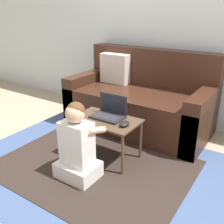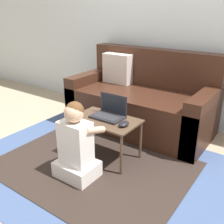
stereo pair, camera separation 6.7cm
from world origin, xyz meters
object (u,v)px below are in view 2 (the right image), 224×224
(laptop_desk, at_px, (106,124))
(person_seated, at_px, (76,146))
(computer_mouse, at_px, (124,124))
(couch, at_px, (141,103))
(laptop, at_px, (109,114))

(laptop_desk, bearing_deg, person_seated, -91.99)
(laptop_desk, relative_size, computer_mouse, 5.30)
(couch, distance_m, computer_mouse, 0.88)
(computer_mouse, bearing_deg, laptop_desk, 171.44)
(couch, relative_size, computer_mouse, 14.04)
(laptop_desk, height_order, computer_mouse, computer_mouse)
(couch, distance_m, person_seated, 1.18)
(laptop, height_order, computer_mouse, laptop)
(couch, height_order, laptop, couch)
(laptop_desk, bearing_deg, couch, 95.01)
(laptop_desk, bearing_deg, computer_mouse, -8.56)
(person_seated, bearing_deg, laptop_desk, 88.01)
(couch, bearing_deg, computer_mouse, -70.80)
(laptop_desk, distance_m, person_seated, 0.39)
(couch, bearing_deg, laptop_desk, -84.99)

